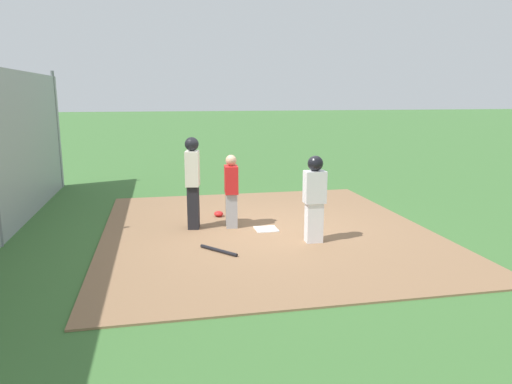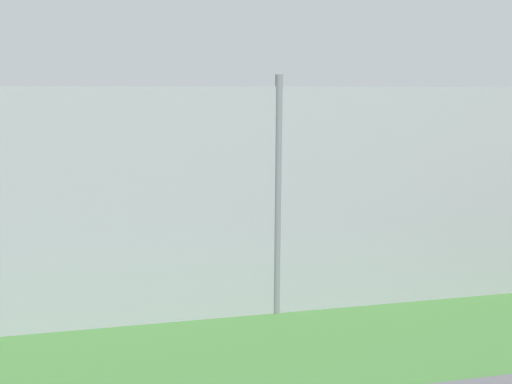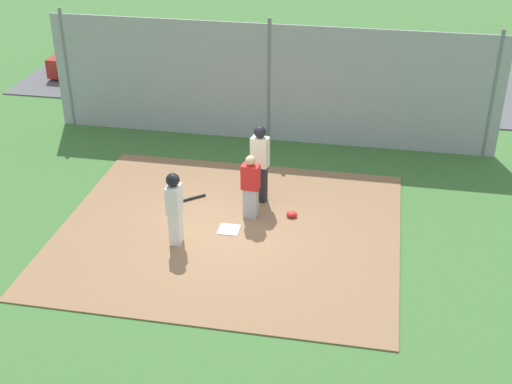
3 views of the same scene
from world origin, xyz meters
The scene contains 9 objects.
ground_plane centered at (0.00, 0.00, 0.00)m, with size 140.00×140.00×0.00m, color #3D6B33.
dirt_infield centered at (0.00, 0.00, 0.01)m, with size 7.20×6.40×0.03m, color #896647.
home_plate centered at (0.00, 0.00, 0.04)m, with size 0.44×0.44×0.02m, color white.
catcher centered at (-0.35, -0.65, 0.79)m, with size 0.40×0.29×1.48m.
umpire centered at (-0.41, -1.41, 1.01)m, with size 0.42×0.32×1.85m.
runner centered at (0.96, 0.68, 0.93)m, with size 0.28×0.38×1.60m.
baseball_bat centered at (1.19, -1.11, 0.06)m, with size 0.06×0.06×0.83m, color black.
catcher_mask centered at (-1.24, -0.81, 0.09)m, with size 0.24×0.20×0.12m, color red.
backstop_fence centered at (0.00, -4.93, 1.60)m, with size 12.00×0.10×3.35m.
Camera 2 is at (-1.23, -10.49, 3.15)m, focal length 30.18 mm.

